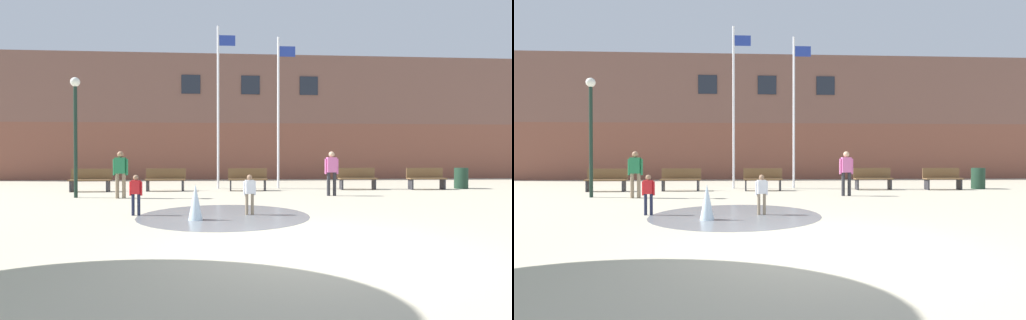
% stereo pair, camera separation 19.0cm
% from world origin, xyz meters
% --- Properties ---
extents(ground_plane, '(100.00, 100.00, 0.00)m').
position_xyz_m(ground_plane, '(0.00, 0.00, 0.00)').
color(ground_plane, '#BCB299').
extents(library_building, '(36.00, 6.05, 7.44)m').
position_xyz_m(library_building, '(0.00, 20.41, 3.72)').
color(library_building, brown).
rests_on(library_building, ground).
extents(splash_fountain, '(4.13, 4.13, 0.81)m').
position_xyz_m(splash_fountain, '(-1.71, 3.15, 0.16)').
color(splash_fountain, gray).
rests_on(splash_fountain, ground).
extents(park_bench_far_left, '(1.60, 0.44, 0.91)m').
position_xyz_m(park_bench_far_left, '(-6.81, 10.06, 0.48)').
color(park_bench_far_left, '#28282D').
rests_on(park_bench_far_left, ground).
extents(park_bench_under_left_flagpole, '(1.60, 0.44, 0.91)m').
position_xyz_m(park_bench_under_left_flagpole, '(-3.88, 10.14, 0.48)').
color(park_bench_under_left_flagpole, '#28282D').
rests_on(park_bench_under_left_flagpole, ground).
extents(park_bench_center, '(1.60, 0.44, 0.91)m').
position_xyz_m(park_bench_center, '(-0.54, 10.07, 0.48)').
color(park_bench_center, '#28282D').
rests_on(park_bench_center, ground).
extents(park_bench_under_right_flagpole, '(1.60, 0.44, 0.91)m').
position_xyz_m(park_bench_under_right_flagpole, '(4.11, 10.26, 0.48)').
color(park_bench_under_right_flagpole, '#28282D').
rests_on(park_bench_under_right_flagpole, ground).
extents(park_bench_near_trashcan, '(1.60, 0.44, 0.91)m').
position_xyz_m(park_bench_near_trashcan, '(7.04, 10.09, 0.48)').
color(park_bench_near_trashcan, '#28282D').
rests_on(park_bench_near_trashcan, ground).
extents(adult_in_red, '(0.50, 0.23, 1.59)m').
position_xyz_m(adult_in_red, '(-4.97, 7.48, 0.93)').
color(adult_in_red, '#89755B').
rests_on(adult_in_red, ground).
extents(child_with_pink_shirt, '(0.31, 0.18, 0.99)m').
position_xyz_m(child_with_pink_shirt, '(-0.83, 3.48, 0.58)').
color(child_with_pink_shirt, '#89755B').
rests_on(child_with_pink_shirt, ground).
extents(teen_by_trashcan, '(0.50, 0.23, 1.59)m').
position_xyz_m(teen_by_trashcan, '(2.36, 7.81, 0.93)').
color(teen_by_trashcan, '#28282D').
rests_on(teen_by_trashcan, ground).
extents(child_in_fountain, '(0.31, 0.16, 0.99)m').
position_xyz_m(child_in_fountain, '(-3.59, 3.58, 0.58)').
color(child_in_fountain, '#1E233D').
rests_on(child_in_fountain, ground).
extents(flagpole_left, '(0.80, 0.10, 7.06)m').
position_xyz_m(flagpole_left, '(-1.74, 11.19, 3.77)').
color(flagpole_left, silver).
rests_on(flagpole_left, ground).
extents(flagpole_right, '(0.80, 0.10, 6.64)m').
position_xyz_m(flagpole_right, '(0.90, 11.19, 3.55)').
color(flagpole_right, silver).
rests_on(flagpole_right, ground).
extents(lamp_post_left_lane, '(0.32, 0.32, 4.12)m').
position_xyz_m(lamp_post_left_lane, '(-6.56, 7.81, 2.67)').
color(lamp_post_left_lane, '#192D23').
rests_on(lamp_post_left_lane, ground).
extents(trash_can, '(0.56, 0.56, 0.90)m').
position_xyz_m(trash_can, '(8.78, 10.40, 0.45)').
color(trash_can, '#193323').
rests_on(trash_can, ground).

